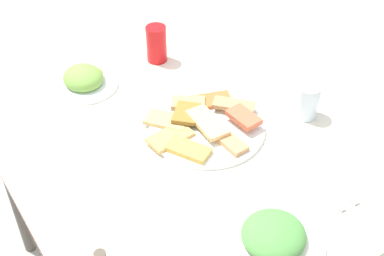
# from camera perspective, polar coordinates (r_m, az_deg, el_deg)

# --- Properties ---
(dining_table) EXTENTS (1.12, 0.91, 0.75)m
(dining_table) POSITION_cam_1_polar(r_m,az_deg,el_deg) (1.52, -1.08, -3.55)
(dining_table) COLOR silver
(dining_table) RESTS_ON ground_plane
(pide_platter) EXTENTS (0.33, 0.34, 0.05)m
(pide_platter) POSITION_cam_1_polar(r_m,az_deg,el_deg) (1.50, 1.38, 0.27)
(pide_platter) COLOR white
(pide_platter) RESTS_ON dining_table
(salad_plate_greens) EXTENTS (0.21, 0.21, 0.07)m
(salad_plate_greens) POSITION_cam_1_polar(r_m,az_deg,el_deg) (1.69, -11.42, 5.08)
(salad_plate_greens) COLOR white
(salad_plate_greens) RESTS_ON dining_table
(salad_plate_rice) EXTENTS (0.24, 0.24, 0.06)m
(salad_plate_rice) POSITION_cam_1_polar(r_m,az_deg,el_deg) (1.23, 8.62, -11.32)
(salad_plate_rice) COLOR white
(salad_plate_rice) RESTS_ON dining_table
(soda_can) EXTENTS (0.08, 0.08, 0.12)m
(soda_can) POSITION_cam_1_polar(r_m,az_deg,el_deg) (1.76, -3.79, 8.90)
(soda_can) COLOR red
(soda_can) RESTS_ON dining_table
(drinking_glass) EXTENTS (0.07, 0.07, 0.10)m
(drinking_glass) POSITION_cam_1_polar(r_m,az_deg,el_deg) (1.56, 12.12, 2.81)
(drinking_glass) COLOR silver
(drinking_glass) RESTS_ON dining_table
(paper_napkin) EXTENTS (0.16, 0.16, 0.00)m
(paper_napkin) POSITION_cam_1_polar(r_m,az_deg,el_deg) (1.39, 14.24, -5.81)
(paper_napkin) COLOR white
(paper_napkin) RESTS_ON dining_table
(fork) EXTENTS (0.18, 0.03, 0.00)m
(fork) POSITION_cam_1_polar(r_m,az_deg,el_deg) (1.40, 14.80, -5.39)
(fork) COLOR silver
(fork) RESTS_ON paper_napkin
(spoon) EXTENTS (0.17, 0.04, 0.00)m
(spoon) POSITION_cam_1_polar(r_m,az_deg,el_deg) (1.38, 13.73, -6.01)
(spoon) COLOR silver
(spoon) RESTS_ON paper_napkin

